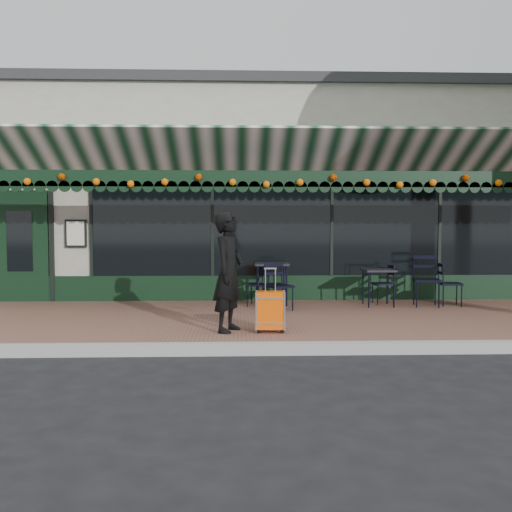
{
  "coord_description": "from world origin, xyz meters",
  "views": [
    {
      "loc": [
        -0.5,
        -6.88,
        1.61
      ],
      "look_at": [
        -0.21,
        1.6,
        1.17
      ],
      "focal_mm": 38.0,
      "sensor_mm": 36.0,
      "label": 1
    }
  ],
  "objects_px": {
    "cafe_table_b": "(271,267)",
    "woman": "(229,272)",
    "chair_b_left": "(258,285)",
    "chair_b_right": "(274,285)",
    "suitcase": "(270,311)",
    "chair_b_front": "(279,287)",
    "cafe_table_a": "(378,273)",
    "chair_a_front": "(426,281)",
    "chair_a_left": "(383,284)",
    "chair_a_right": "(450,284)"
  },
  "relations": [
    {
      "from": "cafe_table_b",
      "to": "woman",
      "type": "bearing_deg",
      "value": -105.9
    },
    {
      "from": "chair_b_left",
      "to": "chair_b_right",
      "type": "distance_m",
      "value": 0.31
    },
    {
      "from": "suitcase",
      "to": "chair_b_front",
      "type": "relative_size",
      "value": 1.07
    },
    {
      "from": "cafe_table_a",
      "to": "chair_b_right",
      "type": "height_order",
      "value": "chair_b_right"
    },
    {
      "from": "chair_a_front",
      "to": "chair_b_left",
      "type": "xyz_separation_m",
      "value": [
        -3.13,
        0.22,
        -0.09
      ]
    },
    {
      "from": "cafe_table_b",
      "to": "chair_b_front",
      "type": "height_order",
      "value": "chair_b_front"
    },
    {
      "from": "chair_a_left",
      "to": "chair_b_right",
      "type": "bearing_deg",
      "value": -87.38
    },
    {
      "from": "chair_a_right",
      "to": "chair_b_front",
      "type": "bearing_deg",
      "value": 105.24
    },
    {
      "from": "chair_a_left",
      "to": "chair_b_right",
      "type": "distance_m",
      "value": 2.13
    },
    {
      "from": "suitcase",
      "to": "chair_a_right",
      "type": "xyz_separation_m",
      "value": [
        3.53,
        2.47,
        0.1
      ]
    },
    {
      "from": "suitcase",
      "to": "cafe_table_b",
      "type": "bearing_deg",
      "value": 88.99
    },
    {
      "from": "woman",
      "to": "chair_b_front",
      "type": "height_order",
      "value": "woman"
    },
    {
      "from": "chair_a_left",
      "to": "chair_a_right",
      "type": "xyz_separation_m",
      "value": [
        1.19,
        -0.3,
        0.03
      ]
    },
    {
      "from": "suitcase",
      "to": "chair_a_right",
      "type": "relative_size",
      "value": 1.11
    },
    {
      "from": "chair_a_left",
      "to": "chair_a_front",
      "type": "height_order",
      "value": "chair_a_front"
    },
    {
      "from": "chair_a_right",
      "to": "chair_a_front",
      "type": "xyz_separation_m",
      "value": [
        -0.48,
        -0.08,
        0.08
      ]
    },
    {
      "from": "woman",
      "to": "chair_b_right",
      "type": "distance_m",
      "value": 2.61
    },
    {
      "from": "chair_b_left",
      "to": "chair_b_front",
      "type": "relative_size",
      "value": 0.93
    },
    {
      "from": "woman",
      "to": "cafe_table_a",
      "type": "xyz_separation_m",
      "value": [
        2.75,
        2.4,
        -0.22
      ]
    },
    {
      "from": "cafe_table_a",
      "to": "chair_b_left",
      "type": "relative_size",
      "value": 0.89
    },
    {
      "from": "cafe_table_b",
      "to": "chair_a_left",
      "type": "bearing_deg",
      "value": -0.72
    },
    {
      "from": "chair_a_right",
      "to": "chair_b_front",
      "type": "distance_m",
      "value": 3.28
    },
    {
      "from": "woman",
      "to": "chair_a_right",
      "type": "distance_m",
      "value": 4.77
    },
    {
      "from": "chair_a_right",
      "to": "chair_b_right",
      "type": "height_order",
      "value": "chair_a_right"
    },
    {
      "from": "cafe_table_a",
      "to": "cafe_table_b",
      "type": "bearing_deg",
      "value": 171.14
    },
    {
      "from": "woman",
      "to": "chair_b_left",
      "type": "xyz_separation_m",
      "value": [
        0.5,
        2.52,
        -0.45
      ]
    },
    {
      "from": "woman",
      "to": "suitcase",
      "type": "xyz_separation_m",
      "value": [
        0.58,
        -0.09,
        -0.54
      ]
    },
    {
      "from": "chair_b_front",
      "to": "chair_b_left",
      "type": "bearing_deg",
      "value": 93.2
    },
    {
      "from": "chair_a_left",
      "to": "chair_b_front",
      "type": "xyz_separation_m",
      "value": [
        -2.06,
        -0.76,
        0.04
      ]
    },
    {
      "from": "chair_a_right",
      "to": "chair_a_front",
      "type": "bearing_deg",
      "value": 106.89
    },
    {
      "from": "woman",
      "to": "chair_a_left",
      "type": "distance_m",
      "value": 3.99
    },
    {
      "from": "cafe_table_b",
      "to": "chair_b_right",
      "type": "relative_size",
      "value": 1.01
    },
    {
      "from": "chair_b_front",
      "to": "cafe_table_a",
      "type": "bearing_deg",
      "value": -13.6
    },
    {
      "from": "woman",
      "to": "suitcase",
      "type": "relative_size",
      "value": 1.88
    },
    {
      "from": "suitcase",
      "to": "chair_a_left",
      "type": "bearing_deg",
      "value": 52.7
    },
    {
      "from": "suitcase",
      "to": "chair_a_right",
      "type": "bearing_deg",
      "value": 37.86
    },
    {
      "from": "cafe_table_a",
      "to": "chair_b_left",
      "type": "xyz_separation_m",
      "value": [
        -2.25,
        0.12,
        -0.23
      ]
    },
    {
      "from": "cafe_table_b",
      "to": "chair_b_front",
      "type": "distance_m",
      "value": 0.85
    },
    {
      "from": "cafe_table_a",
      "to": "chair_a_front",
      "type": "distance_m",
      "value": 0.89
    },
    {
      "from": "chair_b_right",
      "to": "cafe_table_b",
      "type": "bearing_deg",
      "value": -11.56
    },
    {
      "from": "cafe_table_b",
      "to": "chair_b_right",
      "type": "height_order",
      "value": "cafe_table_b"
    },
    {
      "from": "cafe_table_b",
      "to": "chair_b_left",
      "type": "height_order",
      "value": "cafe_table_b"
    },
    {
      "from": "cafe_table_b",
      "to": "chair_b_right",
      "type": "xyz_separation_m",
      "value": [
        0.03,
        -0.27,
        -0.32
      ]
    },
    {
      "from": "chair_a_left",
      "to": "chair_b_left",
      "type": "height_order",
      "value": "chair_b_left"
    },
    {
      "from": "chair_a_right",
      "to": "suitcase",
      "type": "bearing_deg",
      "value": 132.07
    },
    {
      "from": "suitcase",
      "to": "chair_b_left",
      "type": "distance_m",
      "value": 2.61
    },
    {
      "from": "chair_a_front",
      "to": "chair_b_left",
      "type": "distance_m",
      "value": 3.14
    },
    {
      "from": "woman",
      "to": "chair_a_left",
      "type": "relative_size",
      "value": 2.23
    },
    {
      "from": "cafe_table_a",
      "to": "cafe_table_b",
      "type": "height_order",
      "value": "cafe_table_b"
    },
    {
      "from": "cafe_table_b",
      "to": "chair_a_left",
      "type": "xyz_separation_m",
      "value": [
        2.15,
        -0.03,
        -0.33
      ]
    }
  ]
}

